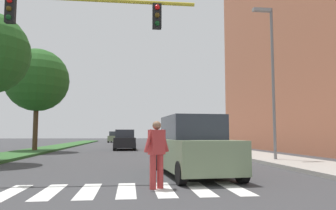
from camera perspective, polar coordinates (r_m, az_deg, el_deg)
ground_plane at (r=30.67m, az=-6.99°, el=-7.68°), size 140.00×140.00×0.00m
crosswalk at (r=8.10m, az=-7.41°, el=-14.80°), size 5.85×2.20×0.01m
median_strip at (r=29.54m, az=-20.90°, el=-7.33°), size 2.69×64.00×0.15m
tree_far at (r=26.55m, az=-22.27°, el=4.11°), size 4.79×4.79×7.72m
sidewalk_right at (r=29.63m, az=7.92°, el=-7.61°), size 3.00×64.00×0.15m
traffic_light_gantry at (r=10.96m, az=-26.77°, el=11.11°), size 8.19×0.30×6.00m
street_lamp_right at (r=16.69m, az=17.87°, el=6.24°), size 1.02×0.24×7.50m
pedestrian_performer at (r=8.12m, az=-2.03°, el=-8.21°), size 0.69×0.44×1.69m
suv_crossing at (r=10.75m, az=4.49°, el=-7.47°), size 2.28×4.73×1.97m
sedan_midblock at (r=28.13m, az=-7.71°, el=-6.27°), size 1.88×4.57×1.72m
sedan_distant at (r=40.02m, az=-7.75°, el=-5.96°), size 1.89×4.36×1.67m
sedan_far_horizon at (r=52.34m, az=-9.38°, el=-5.70°), size 2.24×4.17×1.75m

